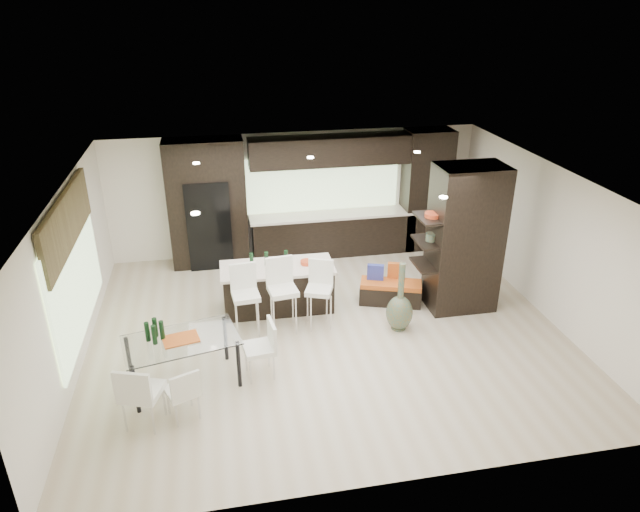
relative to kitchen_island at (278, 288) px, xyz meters
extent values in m
plane|color=#C1B093|center=(0.73, -0.93, -0.42)|extent=(8.00, 8.00, 0.00)
cube|color=white|center=(0.73, 2.57, 0.93)|extent=(8.00, 0.02, 2.70)
cube|color=white|center=(-3.27, -0.93, 0.93)|extent=(0.02, 7.00, 2.70)
cube|color=white|center=(4.73, -0.93, 0.93)|extent=(0.02, 7.00, 2.70)
cube|color=white|center=(0.73, -0.93, 2.28)|extent=(8.00, 7.00, 0.02)
cube|color=#B2D199|center=(-3.23, -0.73, 0.93)|extent=(0.04, 3.20, 1.90)
cube|color=#B2D199|center=(1.33, 2.53, 1.13)|extent=(3.40, 0.04, 1.20)
cube|color=brown|center=(-3.20, -0.73, 1.83)|extent=(0.08, 3.00, 0.80)
cube|color=white|center=(0.73, -0.68, 2.26)|extent=(4.00, 3.00, 0.02)
cube|color=black|center=(1.23, 2.24, 0.93)|extent=(6.80, 0.68, 2.70)
cube|color=black|center=(-1.17, 2.19, 0.53)|extent=(0.90, 0.68, 1.90)
cube|color=black|center=(3.33, -0.53, 0.93)|extent=(1.20, 0.80, 2.70)
cube|color=black|center=(0.00, 0.00, 0.00)|extent=(2.05, 0.91, 0.85)
cube|color=white|center=(-0.63, -0.76, 0.08)|extent=(0.48, 0.48, 1.00)
cube|color=white|center=(0.00, -0.77, 0.10)|extent=(0.52, 0.52, 1.06)
cube|color=white|center=(0.63, -0.75, 0.06)|extent=(0.56, 0.56, 0.97)
cube|color=black|center=(2.10, -0.21, -0.20)|extent=(1.23, 0.79, 0.44)
cube|color=white|center=(-1.65, -2.00, -0.03)|extent=(1.78, 1.24, 0.78)
cube|color=white|center=(-1.65, -2.74, -0.05)|extent=(0.53, 0.53, 0.76)
cube|color=white|center=(-2.16, -2.78, 0.03)|extent=(0.63, 0.63, 0.92)
cube|color=white|center=(-0.53, -2.00, 0.00)|extent=(0.51, 0.51, 0.84)
camera|label=1|loc=(-0.99, -9.23, 4.93)|focal=32.00mm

